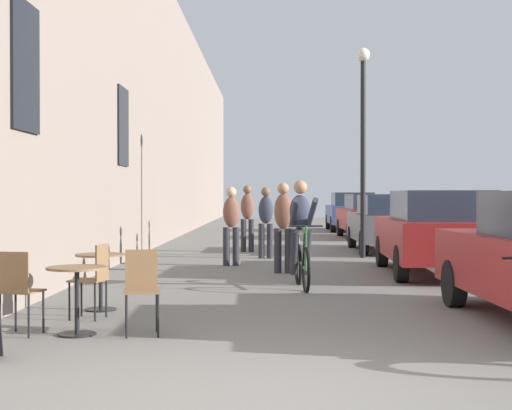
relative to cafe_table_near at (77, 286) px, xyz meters
name	(u,v)px	position (x,y,z in m)	size (l,w,h in m)	color
ground_plane	(270,403)	(2.03, -2.62, -0.52)	(88.00, 88.00, 0.00)	slate
building_facade_left	(133,91)	(-1.42, 11.38, 3.56)	(0.54, 68.00, 8.15)	gray
cafe_table_near	(77,286)	(0.00, 0.00, 0.00)	(0.64, 0.64, 0.72)	black
cafe_chair_near_toward_street	(142,285)	(0.67, 0.07, 0.00)	(0.45, 0.45, 0.89)	black
cafe_chair_near_toward_wall	(18,287)	(-0.60, -0.07, 0.00)	(0.44, 0.44, 0.89)	black
cafe_table_mid	(101,270)	(-0.13, 1.75, 0.00)	(0.64, 0.64, 0.72)	black
cafe_chair_mid_toward_street	(94,276)	(-0.06, 1.05, 0.00)	(0.45, 0.45, 0.89)	black
cyclist_on_bicycle	(301,236)	(2.53, 4.27, 0.29)	(0.52, 1.76, 1.74)	black
pedestrian_near	(283,222)	(2.28, 6.45, 0.44)	(0.37, 0.28, 1.70)	#26262D
pedestrian_mid	(231,221)	(1.23, 7.94, 0.40)	(0.36, 0.27, 1.64)	#26262D
pedestrian_far	(266,218)	(1.94, 9.83, 0.41)	(0.35, 0.26, 1.65)	#26262D
pedestrian_furthest	(247,214)	(1.45, 11.81, 0.45)	(0.34, 0.24, 1.72)	#26262D
street_lamp	(363,125)	(4.21, 10.04, 2.59)	(0.32, 0.32, 4.90)	black
parked_car_second	(436,231)	(5.11, 6.25, 0.28)	(1.95, 4.41, 1.55)	maroon
parked_car_third	(388,222)	(5.10, 11.99, 0.24)	(1.75, 4.12, 1.47)	#595960
parked_car_fourth	(369,215)	(5.38, 18.17, 0.25)	(1.87, 4.23, 1.49)	maroon
parked_car_fifth	(351,211)	(5.34, 23.41, 0.29)	(1.90, 4.40, 1.56)	#384C84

